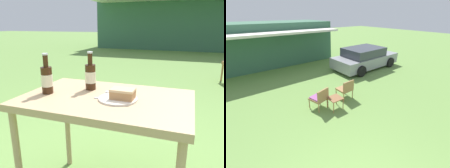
{
  "view_description": "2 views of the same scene",
  "coord_description": "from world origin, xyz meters",
  "views": [
    {
      "loc": [
        0.44,
        -1.11,
        1.13
      ],
      "look_at": [
        0.0,
        0.1,
        0.78
      ],
      "focal_mm": 35.0,
      "sensor_mm": 36.0,
      "label": 1
    },
    {
      "loc": [
        -0.88,
        -0.5,
        3.16
      ],
      "look_at": [
        1.99,
        3.28,
        0.9
      ],
      "focal_mm": 24.0,
      "sensor_mm": 36.0,
      "label": 2
    }
  ],
  "objects": [
    {
      "name": "cola_bottle_near",
      "position": [
        -0.15,
        0.11,
        0.82
      ],
      "size": [
        0.07,
        0.07,
        0.24
      ],
      "color": "#381E0F",
      "rests_on": "patio_table"
    },
    {
      "name": "fork",
      "position": [
        0.03,
        -0.04,
        0.73
      ],
      "size": [
        0.16,
        0.02,
        0.01
      ],
      "color": "silver",
      "rests_on": "patio_table"
    },
    {
      "name": "patio_table",
      "position": [
        0.0,
        0.0,
        0.65
      ],
      "size": [
        0.96,
        0.62,
        0.73
      ],
      "color": "tan",
      "rests_on": "ground_plane"
    },
    {
      "name": "cabin_building",
      "position": [
        0.8,
        10.54,
        1.33
      ],
      "size": [
        9.51,
        4.59,
        2.63
      ],
      "color": "#38664C",
      "rests_on": "ground_plane"
    },
    {
      "name": "loose_bottle_cap",
      "position": [
        -0.02,
        0.07,
        0.73
      ],
      "size": [
        0.03,
        0.03,
        0.01
      ],
      "color": "silver",
      "rests_on": "patio_table"
    },
    {
      "name": "cake_on_plate",
      "position": [
        0.1,
        -0.02,
        0.75
      ],
      "size": [
        0.22,
        0.22,
        0.07
      ],
      "color": "silver",
      "rests_on": "patio_table"
    },
    {
      "name": "cola_bottle_far",
      "position": [
        -0.36,
        -0.06,
        0.82
      ],
      "size": [
        0.07,
        0.07,
        0.24
      ],
      "color": "#381E0F",
      "rests_on": "patio_table"
    }
  ]
}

